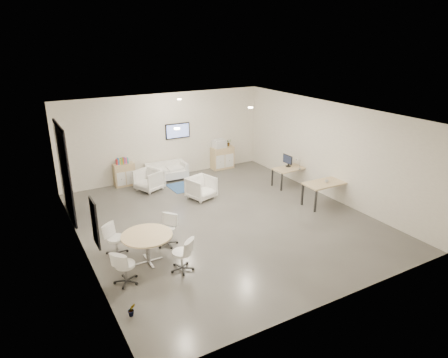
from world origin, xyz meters
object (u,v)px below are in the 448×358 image
loveseat (167,172)px  round_table (147,238)px  sideboard_right (222,158)px  desk_rear (291,169)px  desk_front (326,185)px  sideboard_left (124,175)px  armchair_left (149,179)px  armchair_right (201,187)px

loveseat → round_table: 5.87m
loveseat → sideboard_right: bearing=4.7°
sideboard_right → desk_rear: (1.21, -2.93, 0.16)m
desk_rear → desk_front: desk_front is taller
loveseat → round_table: size_ratio=1.25×
sideboard_left → desk_front: 7.12m
loveseat → armchair_left: bearing=-141.1°
sideboard_right → armchair_left: sideboard_right is taller
desk_rear → round_table: size_ratio=1.10×
sideboard_left → sideboard_right: bearing=-0.4°
armchair_right → armchair_left: bearing=112.0°
armchair_right → desk_front: bearing=-53.2°
sideboard_left → armchair_left: 1.08m
armchair_right → desk_front: size_ratio=0.56×
sideboard_left → desk_rear: size_ratio=0.62×
desk_rear → sideboard_left: bearing=146.9°
sideboard_left → sideboard_right: (4.07, -0.03, 0.04)m
desk_front → round_table: (-6.18, -0.54, -0.02)m
sideboard_left → round_table: 5.53m
sideboard_left → armchair_right: bearing=-52.5°
desk_rear → sideboard_right: bearing=108.5°
loveseat → armchair_right: size_ratio=1.86×
sideboard_left → desk_front: sideboard_left is taller
armchair_left → desk_front: size_ratio=0.57×
sideboard_right → sideboard_left: bearing=179.6°
loveseat → desk_front: (3.60, -4.73, 0.38)m
sideboard_right → armchair_right: bearing=-131.7°
loveseat → desk_rear: 4.66m
desk_front → armchair_left: bearing=139.3°
sideboard_left → desk_front: bearing=-43.4°
desk_front → desk_rear: bearing=87.4°
armchair_left → armchair_right: 2.03m
sideboard_right → loveseat: (-2.51, -0.14, -0.15)m
desk_front → sideboard_left: bearing=137.3°
loveseat → armchair_right: (0.33, -2.30, 0.10)m
armchair_right → round_table: bearing=-151.2°
desk_front → armchair_right: bearing=144.3°
loveseat → round_table: (-2.58, -5.27, 0.35)m
sideboard_right → desk_rear: sideboard_right is taller
desk_rear → round_table: 6.76m
round_table → armchair_right: bearing=45.5°
sideboard_left → armchair_left: size_ratio=1.00×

